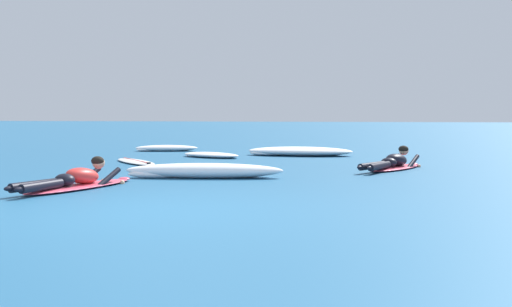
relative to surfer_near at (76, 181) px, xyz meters
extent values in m
plane|color=#235B84|center=(1.88, 8.18, -0.13)|extent=(120.00, 120.00, 0.00)
ellipsoid|color=#E54C66|center=(0.02, 0.09, -0.10)|extent=(1.18, 2.42, 0.07)
ellipsoid|color=#E54C66|center=(0.32, 1.17, -0.09)|extent=(0.25, 0.25, 0.06)
ellipsoid|color=red|center=(0.04, 0.13, 0.07)|extent=(0.57, 0.76, 0.35)
ellipsoid|color=black|center=(-0.07, -0.25, 0.04)|extent=(0.40, 0.36, 0.20)
cylinder|color=black|center=(-0.30, -0.77, 0.01)|extent=(0.40, 0.83, 0.14)
ellipsoid|color=black|center=(-0.43, -1.16, 0.01)|extent=(0.16, 0.24, 0.08)
cylinder|color=black|center=(-0.14, -0.81, 0.01)|extent=(0.31, 0.84, 0.14)
ellipsoid|color=black|center=(-0.23, -1.22, 0.01)|extent=(0.16, 0.24, 0.08)
cylinder|color=black|center=(-0.07, 0.55, -0.01)|extent=(0.25, 0.63, 0.36)
sphere|color=tan|center=(0.03, 0.94, -0.11)|extent=(0.09, 0.09, 0.09)
cylinder|color=black|center=(0.34, 0.42, -0.01)|extent=(0.25, 0.63, 0.36)
sphere|color=tan|center=(0.45, 0.78, -0.11)|extent=(0.09, 0.09, 0.09)
sphere|color=tan|center=(0.14, 0.52, 0.25)|extent=(0.21, 0.21, 0.21)
ellipsoid|color=black|center=(0.14, 0.50, 0.28)|extent=(0.27, 0.25, 0.16)
ellipsoid|color=#E54C66|center=(5.15, 4.43, -0.10)|extent=(1.43, 2.13, 0.07)
ellipsoid|color=#E54C66|center=(5.58, 5.32, -0.09)|extent=(0.28, 0.27, 0.06)
ellipsoid|color=black|center=(5.17, 4.48, 0.07)|extent=(0.65, 0.77, 0.35)
ellipsoid|color=black|center=(5.00, 4.13, 0.04)|extent=(0.43, 0.40, 0.20)
cylinder|color=black|center=(4.66, 3.60, 0.01)|extent=(0.59, 0.89, 0.14)
ellipsoid|color=black|center=(4.43, 3.18, 0.01)|extent=(0.19, 0.24, 0.08)
cylinder|color=black|center=(4.80, 3.53, 0.01)|extent=(0.49, 0.93, 0.14)
ellipsoid|color=black|center=(4.62, 3.09, 0.01)|extent=(0.19, 0.24, 0.08)
cylinder|color=black|center=(5.14, 4.90, -0.01)|extent=(0.35, 0.59, 0.35)
sphere|color=tan|center=(5.31, 5.26, -0.11)|extent=(0.09, 0.09, 0.09)
cylinder|color=black|center=(5.52, 4.69, -0.01)|extent=(0.35, 0.59, 0.35)
sphere|color=tan|center=(5.69, 5.03, -0.11)|extent=(0.09, 0.09, 0.09)
sphere|color=tan|center=(5.34, 4.83, 0.25)|extent=(0.21, 0.21, 0.21)
ellipsoid|color=black|center=(5.33, 4.81, 0.28)|extent=(0.29, 0.28, 0.16)
ellipsoid|color=white|center=(-0.95, 4.94, -0.10)|extent=(1.87, 2.11, 0.07)
cube|color=red|center=(-0.95, 4.94, -0.06)|extent=(1.25, 1.52, 0.01)
cone|color=black|center=(-0.34, 4.20, -0.13)|extent=(0.14, 0.14, 0.16)
ellipsoid|color=white|center=(0.38, 7.04, -0.06)|extent=(1.92, 1.38, 0.14)
ellipsoid|color=white|center=(0.83, 6.95, -0.08)|extent=(0.72, 0.52, 0.10)
ellipsoid|color=white|center=(-0.14, 7.19, -0.09)|extent=(0.73, 0.65, 0.08)
ellipsoid|color=white|center=(1.58, 1.96, 0.01)|extent=(3.00, 0.95, 0.28)
ellipsoid|color=white|center=(2.30, 2.15, -0.04)|extent=(1.09, 0.61, 0.19)
ellipsoid|color=white|center=(0.71, 1.78, -0.06)|extent=(1.10, 0.51, 0.15)
ellipsoid|color=white|center=(-1.68, 9.41, -0.04)|extent=(2.04, 1.01, 0.19)
ellipsoid|color=white|center=(-1.22, 9.61, -0.07)|extent=(0.76, 0.62, 0.14)
ellipsoid|color=white|center=(-2.23, 9.23, -0.08)|extent=(0.76, 0.57, 0.11)
ellipsoid|color=white|center=(2.67, 8.18, -0.01)|extent=(2.98, 1.18, 0.25)
ellipsoid|color=white|center=(3.41, 8.33, -0.04)|extent=(1.12, 0.67, 0.18)
ellipsoid|color=white|center=(1.78, 8.09, -0.06)|extent=(1.07, 0.56, 0.14)
camera|label=1|loc=(4.63, -9.18, 1.10)|focal=43.57mm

